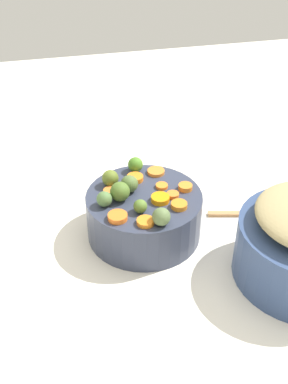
{
  "coord_description": "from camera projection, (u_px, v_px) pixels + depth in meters",
  "views": [
    {
      "loc": [
        0.22,
        0.81,
        0.71
      ],
      "look_at": [
        0.02,
        0.01,
        0.13
      ],
      "focal_mm": 44.29,
      "sensor_mm": 36.0,
      "label": 1
    }
  ],
  "objects": [
    {
      "name": "brussels_sprout_3",
      "position": [
        135.0,
        165.0,
        1.08
      ],
      "size": [
        0.03,
        0.03,
        0.03
      ],
      "primitive_type": "sphere",
      "color": "#4A7D25",
      "rests_on": "serving_bowl_carrots"
    },
    {
      "name": "carrot_slice_0",
      "position": [
        145.0,
        222.0,
        0.93
      ],
      "size": [
        0.05,
        0.05,
        0.01
      ],
      "primitive_type": "cylinder",
      "rotation": [
        0.0,
        0.0,
        0.39
      ],
      "color": "orange",
      "rests_on": "serving_bowl_carrots"
    },
    {
      "name": "serving_bowl_carrots",
      "position": [
        144.0,
        215.0,
        1.04
      ],
      "size": [
        0.25,
        0.25,
        0.1
      ],
      "primitive_type": "cylinder",
      "color": "#31384C",
      "rests_on": "tabletop"
    },
    {
      "name": "carrot_slice_8",
      "position": [
        111.0,
        191.0,
        1.02
      ],
      "size": [
        0.04,
        0.04,
        0.01
      ],
      "primitive_type": "cylinder",
      "rotation": [
        0.0,
        0.0,
        6.04
      ],
      "color": "orange",
      "rests_on": "serving_bowl_carrots"
    },
    {
      "name": "brussels_sprout_2",
      "position": [
        120.0,
        192.0,
        0.99
      ],
      "size": [
        0.04,
        0.04,
        0.04
      ],
      "primitive_type": "sphere",
      "color": "#4C6B29",
      "rests_on": "serving_bowl_carrots"
    },
    {
      "name": "brussels_sprout_4",
      "position": [
        110.0,
        178.0,
        1.03
      ],
      "size": [
        0.04,
        0.04,
        0.04
      ],
      "primitive_type": "sphere",
      "color": "#5B6D25",
      "rests_on": "serving_bowl_carrots"
    },
    {
      "name": "carrot_slice_9",
      "position": [
        156.0,
        172.0,
        1.08
      ],
      "size": [
        0.05,
        0.05,
        0.01
      ],
      "primitive_type": "cylinder",
      "rotation": [
        0.0,
        0.0,
        2.13
      ],
      "color": "orange",
      "rests_on": "serving_bowl_carrots"
    },
    {
      "name": "carrot_slice_6",
      "position": [
        179.0,
        205.0,
        0.97
      ],
      "size": [
        0.04,
        0.04,
        0.01
      ],
      "primitive_type": "cylinder",
      "rotation": [
        0.0,
        0.0,
        0.09
      ],
      "color": "orange",
      "rests_on": "serving_bowl_carrots"
    },
    {
      "name": "carrot_slice_1",
      "position": [
        118.0,
        217.0,
        0.94
      ],
      "size": [
        0.04,
        0.04,
        0.01
      ],
      "primitive_type": "cylinder",
      "rotation": [
        0.0,
        0.0,
        6.28
      ],
      "color": "orange",
      "rests_on": "serving_bowl_carrots"
    },
    {
      "name": "brussels_sprout_6",
      "position": [
        140.0,
        206.0,
        0.96
      ],
      "size": [
        0.03,
        0.03,
        0.03
      ],
      "primitive_type": "sphere",
      "color": "#54752C",
      "rests_on": "serving_bowl_carrots"
    },
    {
      "name": "brussels_sprout_5",
      "position": [
        104.0,
        199.0,
        0.97
      ],
      "size": [
        0.03,
        0.03,
        0.03
      ],
      "primitive_type": "sphere",
      "color": "#51753E",
      "rests_on": "serving_bowl_carrots"
    },
    {
      "name": "carrot_slice_7",
      "position": [
        135.0,
        178.0,
        1.06
      ],
      "size": [
        0.04,
        0.04,
        0.01
      ],
      "primitive_type": "cylinder",
      "rotation": [
        0.0,
        0.0,
        4.88
      ],
      "color": "orange",
      "rests_on": "serving_bowl_carrots"
    },
    {
      "name": "brussels_sprout_1",
      "position": [
        161.0,
        217.0,
        0.92
      ],
      "size": [
        0.04,
        0.04,
        0.04
      ],
      "primitive_type": "sphere",
      "color": "#5A7141",
      "rests_on": "serving_bowl_carrots"
    },
    {
      "name": "carrot_slice_4",
      "position": [
        173.0,
        195.0,
        1.01
      ],
      "size": [
        0.03,
        0.03,
        0.01
      ],
      "primitive_type": "cylinder",
      "rotation": [
        0.0,
        0.0,
        3.53
      ],
      "color": "orange",
      "rests_on": "serving_bowl_carrots"
    },
    {
      "name": "carrot_slice_5",
      "position": [
        185.0,
        187.0,
        1.03
      ],
      "size": [
        0.04,
        0.04,
        0.01
      ],
      "primitive_type": "cylinder",
      "rotation": [
        0.0,
        0.0,
        1.77
      ],
      "color": "orange",
      "rests_on": "serving_bowl_carrots"
    },
    {
      "name": "carrot_slice_2",
      "position": [
        162.0,
        186.0,
        1.03
      ],
      "size": [
        0.04,
        0.04,
        0.01
      ],
      "primitive_type": "cylinder",
      "rotation": [
        0.0,
        0.0,
        2.03
      ],
      "color": "orange",
      "rests_on": "serving_bowl_carrots"
    },
    {
      "name": "brussels_sprout_0",
      "position": [
        129.0,
        184.0,
        1.01
      ],
      "size": [
        0.04,
        0.04,
        0.04
      ],
      "primitive_type": "sphere",
      "color": "#536D35",
      "rests_on": "serving_bowl_carrots"
    },
    {
      "name": "tabletop",
      "position": [
        151.0,
        232.0,
        1.09
      ],
      "size": [
        2.4,
        2.4,
        0.02
      ],
      "primitive_type": "cube",
      "color": "white",
      "rests_on": "ground"
    },
    {
      "name": "carrot_slice_3",
      "position": [
        160.0,
        199.0,
        0.99
      ],
      "size": [
        0.06,
        0.06,
        0.01
      ],
      "primitive_type": "cylinder",
      "rotation": [
        0.0,
        0.0,
        0.81
      ],
      "color": "orange",
      "rests_on": "serving_bowl_carrots"
    }
  ]
}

